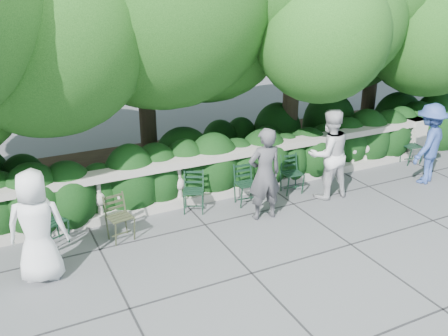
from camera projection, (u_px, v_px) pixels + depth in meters
name	position (u px, v px, depth m)	size (l,w,h in m)	color
ground	(249.00, 238.00, 8.98)	(90.00, 90.00, 0.00)	#4B4D53
balustrade	(207.00, 178.00, 10.29)	(12.00, 0.44, 1.00)	#9E998E
shrub_hedge	(185.00, 179.00, 11.47)	(15.00, 2.60, 1.70)	black
chair_b	(61.00, 247.00, 8.70)	(0.44, 0.48, 0.84)	black
chair_c	(194.00, 215.00, 9.82)	(0.44, 0.48, 0.84)	black
chair_d	(294.00, 195.00, 10.67)	(0.44, 0.48, 0.84)	black
chair_e	(249.00, 207.00, 10.16)	(0.44, 0.48, 0.84)	black
chair_f	(413.00, 165.00, 12.29)	(0.44, 0.48, 0.84)	black
chair_weathered	(125.00, 243.00, 8.83)	(0.44, 0.48, 0.84)	black
person_businessman	(37.00, 226.00, 7.51)	(0.89, 0.58, 1.81)	white
person_woman_grey	(265.00, 174.00, 9.38)	(0.66, 0.44, 1.82)	#434247
person_casual_man	(328.00, 154.00, 10.27)	(0.93, 0.72, 1.91)	silver
person_older_blue	(429.00, 144.00, 11.02)	(1.17, 0.67, 1.81)	#2D4588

